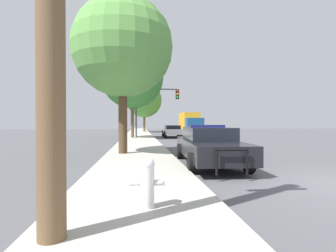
# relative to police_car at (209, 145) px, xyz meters

# --- Properties ---
(sidewalk_left) EXTENTS (3.00, 110.00, 0.13)m
(sidewalk_left) POSITION_rel_police_car_xyz_m (-2.57, -3.51, -0.67)
(sidewalk_left) COLOR #ADA89E
(sidewalk_left) RESTS_ON ground_plane
(police_car) EXTENTS (2.21, 5.51, 1.46)m
(police_car) POSITION_rel_police_car_xyz_m (0.00, 0.00, 0.00)
(police_car) COLOR black
(police_car) RESTS_ON ground_plane
(fire_hydrant) EXTENTS (0.59, 0.26, 0.86)m
(fire_hydrant) POSITION_rel_police_car_xyz_m (-2.44, -5.08, -0.15)
(fire_hydrant) COLOR white
(fire_hydrant) RESTS_ON sidewalk_left
(traffic_light) EXTENTS (4.06, 0.35, 4.65)m
(traffic_light) POSITION_rel_police_car_xyz_m (-1.11, 14.75, 2.73)
(traffic_light) COLOR #424247
(traffic_light) RESTS_ON sidewalk_left
(car_background_midblock) EXTENTS (1.93, 4.16, 1.25)m
(car_background_midblock) POSITION_rel_police_car_xyz_m (0.88, 17.36, -0.05)
(car_background_midblock) COLOR silver
(car_background_midblock) RESTS_ON ground_plane
(box_truck) EXTENTS (2.50, 6.99, 2.93)m
(box_truck) POSITION_rel_police_car_xyz_m (4.74, 27.34, 0.85)
(box_truck) COLOR navy
(box_truck) RESTS_ON ground_plane
(tree_sidewalk_near) EXTENTS (4.62, 4.62, 7.21)m
(tree_sidewalk_near) POSITION_rel_police_car_xyz_m (-3.30, 2.78, 4.28)
(tree_sidewalk_near) COLOR #4C3823
(tree_sidewalk_near) RESTS_ON sidewalk_left
(tree_sidewalk_far) EXTENTS (5.45, 5.45, 7.63)m
(tree_sidewalk_far) POSITION_rel_police_car_xyz_m (-1.70, 31.39, 4.29)
(tree_sidewalk_far) COLOR brown
(tree_sidewalk_far) RESTS_ON sidewalk_left
(tree_sidewalk_mid) EXTENTS (5.84, 5.84, 8.57)m
(tree_sidewalk_mid) POSITION_rel_police_car_xyz_m (-3.16, 15.25, 5.04)
(tree_sidewalk_mid) COLOR brown
(tree_sidewalk_mid) RESTS_ON sidewalk_left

